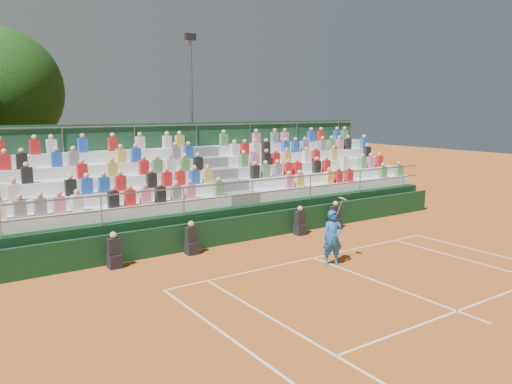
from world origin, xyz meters
TOP-DOWN VIEW (x-y plane):
  - ground at (0.00, 0.00)m, footprint 90.00×90.00m
  - courtside_wall at (0.00, 3.20)m, footprint 20.00×0.15m
  - line_officials at (-1.00, 2.75)m, footprint 9.91×0.40m
  - grandstand at (-0.01, 6.43)m, footprint 20.00×5.20m
  - tennis_player at (-0.00, -0.92)m, footprint 0.92×0.67m
  - floodlight_mast at (1.75, 12.34)m, footprint 0.60×0.25m

SIDE VIEW (x-z plane):
  - ground at x=0.00m, z-range 0.00..0.00m
  - line_officials at x=-1.00m, z-range -0.12..1.07m
  - courtside_wall at x=0.00m, z-range 0.00..1.00m
  - tennis_player at x=0.00m, z-range -0.20..2.02m
  - grandstand at x=-0.01m, z-range -1.11..3.29m
  - floodlight_mast at x=1.75m, z-range 0.69..9.69m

